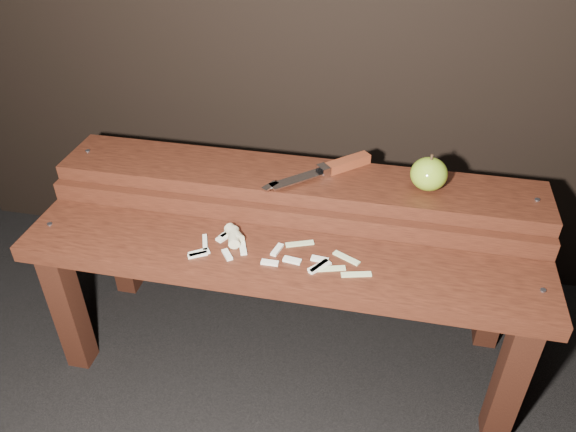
% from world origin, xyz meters
% --- Properties ---
extents(ground, '(60.00, 60.00, 0.00)m').
position_xyz_m(ground, '(0.00, 0.00, 0.00)').
color(ground, black).
extents(bench_front_tier, '(1.20, 0.20, 0.42)m').
position_xyz_m(bench_front_tier, '(0.00, -0.06, 0.35)').
color(bench_front_tier, black).
rests_on(bench_front_tier, ground).
extents(bench_rear_tier, '(1.20, 0.21, 0.50)m').
position_xyz_m(bench_rear_tier, '(0.00, 0.17, 0.41)').
color(bench_rear_tier, black).
rests_on(bench_rear_tier, ground).
extents(apple, '(0.09, 0.09, 0.09)m').
position_xyz_m(apple, '(0.31, 0.17, 0.54)').
color(apple, olive).
rests_on(apple, bench_rear_tier).
extents(knife, '(0.24, 0.22, 0.03)m').
position_xyz_m(knife, '(0.09, 0.20, 0.51)').
color(knife, maroon).
rests_on(knife, bench_rear_tier).
extents(apple_scraps, '(0.41, 0.13, 0.03)m').
position_xyz_m(apple_scraps, '(-0.06, -0.03, 0.43)').
color(apple_scraps, beige).
rests_on(apple_scraps, bench_front_tier).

